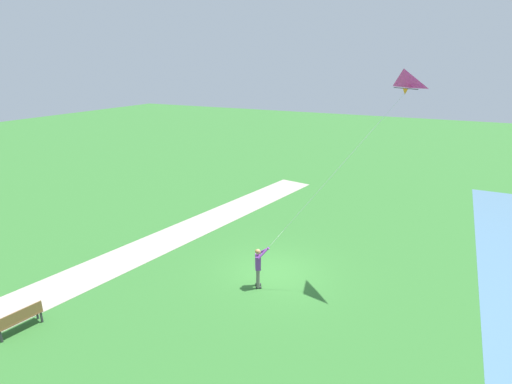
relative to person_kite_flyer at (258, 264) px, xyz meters
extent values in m
plane|color=#33702D|center=(-0.11, -1.37, -1.05)|extent=(120.00, 120.00, 0.00)
cube|color=#ADA393|center=(6.87, 0.63, -1.04)|extent=(7.73, 31.95, 0.02)
cube|color=#232328|center=(0.06, -0.10, -1.02)|extent=(0.26, 0.22, 0.06)
cylinder|color=slate|center=(0.08, -0.09, -0.60)|extent=(0.14, 0.14, 0.82)
cube|color=#232328|center=(-0.06, 0.10, -1.02)|extent=(0.26, 0.22, 0.06)
cylinder|color=slate|center=(-0.04, 0.11, -0.60)|extent=(0.14, 0.14, 0.82)
cube|color=#753899|center=(0.02, 0.01, 0.11)|extent=(0.39, 0.46, 0.60)
sphere|color=tan|center=(0.02, 0.01, 0.57)|extent=(0.22, 0.22, 0.22)
ellipsoid|color=olive|center=(0.03, 0.02, 0.61)|extent=(0.31, 0.31, 0.13)
cylinder|color=#753899|center=(-0.13, -0.18, 0.56)|extent=(0.56, 0.10, 0.43)
cylinder|color=#753899|center=(-0.22, -0.02, 0.56)|extent=(0.36, 0.52, 0.43)
sphere|color=tan|center=(-0.31, -0.18, 0.69)|extent=(0.10, 0.10, 0.10)
pyramid|color=#E02D9E|center=(-4.53, -2.55, 7.35)|extent=(1.26, 1.23, 0.69)
cone|color=orange|center=(-4.65, -2.68, 6.92)|extent=(0.28, 0.28, 0.22)
cylinder|color=black|center=(-4.65, -2.68, 7.03)|extent=(0.96, 0.92, 0.02)
cylinder|color=silver|center=(-2.48, -1.43, 3.78)|extent=(4.35, 2.52, 6.18)
cube|color=brown|center=(6.22, 6.32, -0.60)|extent=(0.69, 1.55, 0.05)
cube|color=brown|center=(6.03, 6.35, -0.37)|extent=(0.29, 1.49, 0.40)
cube|color=#2D2D33|center=(6.17, 7.00, -0.82)|extent=(0.07, 0.07, 0.45)
cube|color=#2D2D33|center=(6.26, 5.63, -0.82)|extent=(0.07, 0.07, 0.45)
cube|color=#2D2D33|center=(5.95, 5.68, -0.82)|extent=(0.07, 0.07, 0.45)
camera|label=1|loc=(-6.43, 12.95, 7.85)|focal=27.52mm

